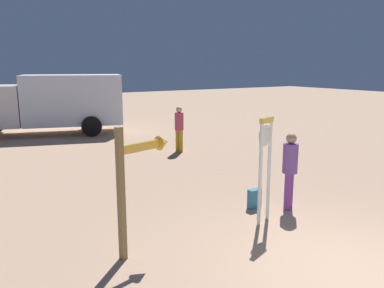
% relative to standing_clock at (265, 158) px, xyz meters
% --- Properties ---
extents(ground_plane, '(80.00, 80.00, 0.00)m').
position_rel_standing_clock_xyz_m(ground_plane, '(-0.25, -2.24, -1.32)').
color(ground_plane, tan).
extents(standing_clock, '(0.45, 0.24, 2.14)m').
position_rel_standing_clock_xyz_m(standing_clock, '(0.00, 0.00, 0.00)').
color(standing_clock, silver).
rests_on(standing_clock, ground_plane).
extents(arrow_sign, '(1.11, 0.46, 2.19)m').
position_rel_standing_clock_xyz_m(arrow_sign, '(-2.64, 0.14, 0.12)').
color(arrow_sign, olive).
rests_on(arrow_sign, ground_plane).
extents(person_near_clock, '(0.33, 0.33, 1.70)m').
position_rel_standing_clock_xyz_m(person_near_clock, '(0.98, 0.26, -0.37)').
color(person_near_clock, '#7D3894').
rests_on(person_near_clock, ground_plane).
extents(backpack, '(0.29, 0.20, 0.43)m').
position_rel_standing_clock_xyz_m(backpack, '(0.36, 0.68, -1.11)').
color(backpack, teal).
rests_on(backpack, ground_plane).
extents(person_distant, '(0.32, 0.32, 1.68)m').
position_rel_standing_clock_xyz_m(person_distant, '(1.82, 6.55, -0.38)').
color(person_distant, gold).
rests_on(person_distant, ground_plane).
extents(box_truck_near, '(6.64, 3.99, 2.71)m').
position_rel_standing_clock_xyz_m(box_truck_near, '(-0.99, 12.86, 0.18)').
color(box_truck_near, white).
rests_on(box_truck_near, ground_plane).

